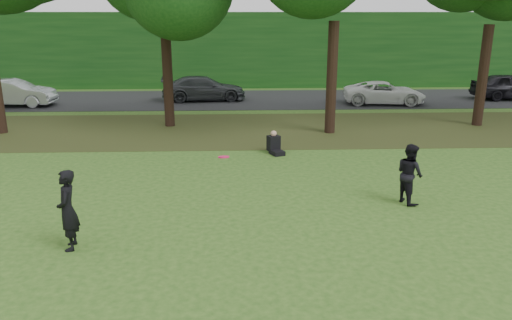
{
  "coord_description": "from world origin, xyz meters",
  "views": [
    {
      "loc": [
        0.02,
        -8.4,
        4.9
      ],
      "look_at": [
        0.51,
        3.83,
        1.3
      ],
      "focal_mm": 35.0,
      "sensor_mm": 36.0,
      "label": 1
    }
  ],
  "objects_px": {
    "player_left": "(68,210)",
    "player_right": "(410,174)",
    "seated_person": "(275,145)",
    "frisbee": "(224,157)"
  },
  "relations": [
    {
      "from": "player_left",
      "to": "player_right",
      "type": "xyz_separation_m",
      "value": [
        8.2,
        2.42,
        -0.07
      ]
    },
    {
      "from": "player_left",
      "to": "player_right",
      "type": "relative_size",
      "value": 1.09
    },
    {
      "from": "player_left",
      "to": "player_right",
      "type": "distance_m",
      "value": 8.55
    },
    {
      "from": "player_right",
      "to": "seated_person",
      "type": "bearing_deg",
      "value": 14.34
    },
    {
      "from": "frisbee",
      "to": "player_left",
      "type": "bearing_deg",
      "value": -157.89
    },
    {
      "from": "player_left",
      "to": "player_right",
      "type": "bearing_deg",
      "value": 96.32
    },
    {
      "from": "player_left",
      "to": "frisbee",
      "type": "bearing_deg",
      "value": 101.99
    },
    {
      "from": "player_right",
      "to": "seated_person",
      "type": "xyz_separation_m",
      "value": [
        -3.22,
        5.05,
        -0.5
      ]
    },
    {
      "from": "frisbee",
      "to": "seated_person",
      "type": "bearing_deg",
      "value": 74.61
    },
    {
      "from": "player_right",
      "to": "frisbee",
      "type": "distance_m",
      "value": 5.09
    }
  ]
}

